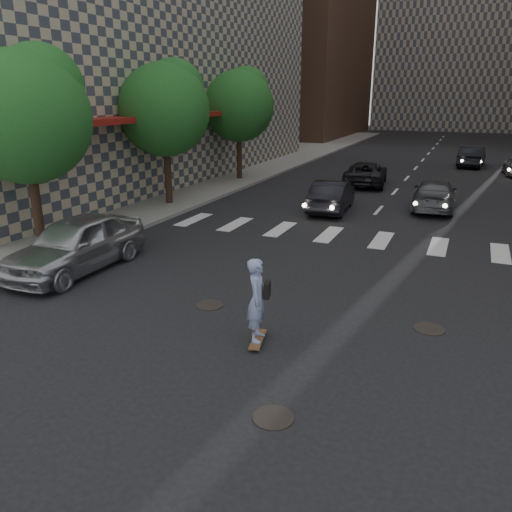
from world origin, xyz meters
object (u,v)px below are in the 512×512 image
at_px(tree_b, 167,106).
at_px(traffic_car_c, 366,173).
at_px(traffic_car_b, 434,195).
at_px(tree_c, 240,103).
at_px(skateboarder, 258,300).
at_px(traffic_car_a, 332,196).
at_px(silver_sedan, 76,244).
at_px(tree_a, 28,111).
at_px(traffic_car_e, 472,156).

bearing_deg(tree_b, traffic_car_c, 51.21).
bearing_deg(traffic_car_b, tree_c, -20.58).
xyz_separation_m(tree_c, skateboarder, (9.38, -19.31, -3.63)).
height_order(tree_c, traffic_car_a, tree_c).
relative_size(tree_c, traffic_car_c, 1.34).
distance_m(tree_b, tree_c, 8.00).
xyz_separation_m(silver_sedan, traffic_car_b, (9.30, 13.22, -0.16)).
height_order(traffic_car_a, traffic_car_b, traffic_car_a).
bearing_deg(tree_a, traffic_car_a, 52.92).
bearing_deg(traffic_car_c, skateboarder, 88.51).
xyz_separation_m(traffic_car_b, traffic_car_e, (1.35, 16.22, 0.08)).
xyz_separation_m(tree_a, traffic_car_e, (13.11, 28.31, -3.89)).
distance_m(tree_c, silver_sedan, 17.72).
height_order(skateboarder, traffic_car_a, skateboarder).
bearing_deg(silver_sedan, traffic_car_a, 64.98).
distance_m(skateboarder, traffic_car_c, 20.73).
bearing_deg(tree_b, silver_sedan, -74.96).
relative_size(tree_a, tree_c, 1.00).
bearing_deg(tree_c, traffic_car_b, -18.40).
xyz_separation_m(skateboarder, traffic_car_e, (3.73, 31.62, -0.26)).
distance_m(tree_a, silver_sedan, 4.67).
distance_m(tree_b, traffic_car_c, 12.60).
distance_m(tree_a, traffic_car_b, 17.32).
height_order(tree_a, tree_c, same).
relative_size(tree_b, traffic_car_e, 1.44).
distance_m(tree_c, traffic_car_c, 8.58).
bearing_deg(skateboarder, traffic_car_b, 68.68).
relative_size(tree_b, skateboarder, 3.40).
height_order(tree_c, skateboarder, tree_c).
bearing_deg(tree_c, tree_a, -90.00).
bearing_deg(traffic_car_a, silver_sedan, 61.16).
bearing_deg(traffic_car_a, skateboarder, 93.92).
bearing_deg(silver_sedan, skateboarder, -18.03).
xyz_separation_m(traffic_car_c, traffic_car_e, (5.61, 10.98, 0.07)).
xyz_separation_m(tree_c, traffic_car_c, (7.50, 1.33, -3.96)).
xyz_separation_m(tree_a, silver_sedan, (2.45, -1.14, -3.80)).
distance_m(silver_sedan, traffic_car_a, 12.08).
height_order(traffic_car_a, traffic_car_e, traffic_car_e).
bearing_deg(traffic_car_e, tree_c, 47.60).
bearing_deg(tree_a, tree_b, 90.00).
bearing_deg(silver_sedan, traffic_car_c, 74.15).
distance_m(silver_sedan, traffic_car_b, 16.17).
bearing_deg(skateboarder, tree_c, 103.36).
bearing_deg(traffic_car_b, skateboarder, 79.05).
relative_size(silver_sedan, traffic_car_a, 1.15).
relative_size(skateboarder, traffic_car_e, 0.42).
bearing_deg(traffic_car_b, traffic_car_e, -96.93).
distance_m(tree_b, silver_sedan, 10.20).
xyz_separation_m(tree_c, traffic_car_a, (7.45, -6.14, -3.94)).
xyz_separation_m(tree_a, skateboarder, (9.38, -3.31, -3.63)).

